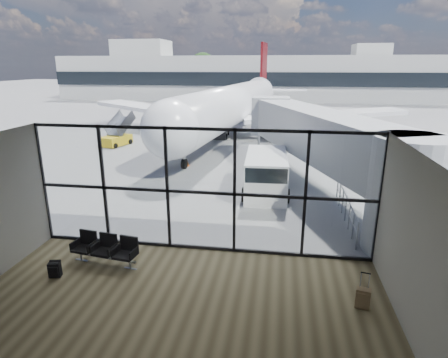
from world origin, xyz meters
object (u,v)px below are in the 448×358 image
(backpack, at_px, (55,270))
(mobile_stairs, at_px, (116,139))
(belt_loader, at_px, (219,130))
(suitcase, at_px, (363,298))
(seating_row, at_px, (106,248))
(service_van, at_px, (266,174))
(airliner, at_px, (235,104))

(backpack, height_order, mobile_stairs, mobile_stairs)
(belt_loader, bearing_deg, suitcase, -75.01)
(belt_loader, height_order, mobile_stairs, mobile_stairs)
(belt_loader, bearing_deg, backpack, -96.05)
(seating_row, distance_m, belt_loader, 23.46)
(seating_row, bearing_deg, belt_loader, 98.29)
(seating_row, height_order, service_van, service_van)
(airliner, bearing_deg, service_van, -71.10)
(seating_row, xyz_separation_m, suitcase, (8.11, -1.27, -0.26))
(suitcase, xyz_separation_m, belt_loader, (-8.16, 24.74, 0.34))
(service_van, bearing_deg, airliner, 99.90)
(suitcase, relative_size, service_van, 0.22)
(mobile_stairs, bearing_deg, service_van, -22.25)
(seating_row, relative_size, mobile_stairs, 0.68)
(seating_row, bearing_deg, mobile_stairs, 121.46)
(service_van, height_order, mobile_stairs, mobile_stairs)
(mobile_stairs, bearing_deg, backpack, -54.60)
(seating_row, bearing_deg, airliner, 95.58)
(suitcase, distance_m, service_van, 9.93)
(backpack, xyz_separation_m, service_van, (6.24, 9.23, 0.79))
(backpack, bearing_deg, service_van, 43.94)
(seating_row, height_order, airliner, airliner)
(airliner, relative_size, service_van, 7.46)
(backpack, relative_size, belt_loader, 0.13)
(backpack, distance_m, airliner, 27.16)
(seating_row, height_order, belt_loader, belt_loader)
(seating_row, xyz_separation_m, service_van, (4.99, 8.12, 0.48))
(suitcase, xyz_separation_m, mobile_stairs, (-16.08, 19.79, 0.21))
(airliner, relative_size, belt_loader, 8.34)
(airliner, height_order, belt_loader, airliner)
(mobile_stairs, bearing_deg, suitcase, -34.43)
(service_van, bearing_deg, seating_row, -123.88)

